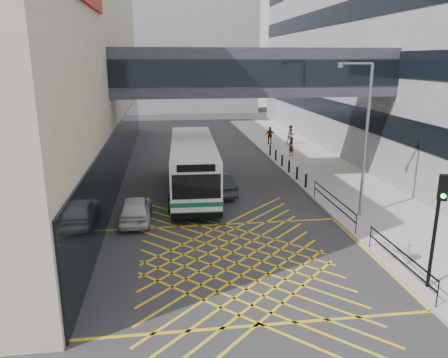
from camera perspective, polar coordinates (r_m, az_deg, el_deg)
name	(u,v)px	position (r m, az deg, el deg)	size (l,w,h in m)	color
ground	(237,263)	(18.79, 1.67, -10.93)	(120.00, 120.00, 0.00)	#333335
building_right	(444,41)	(48.66, 26.77, 15.83)	(24.09, 44.00, 20.00)	gray
building_far	(167,55)	(76.60, -7.40, 15.82)	(28.00, 16.00, 18.00)	gray
skybridge	(253,72)	(29.19, 3.84, 13.76)	(20.00, 4.10, 3.00)	#31363B
pavement	(320,169)	(34.72, 12.38, 1.32)	(6.00, 54.00, 0.16)	#A8A39A
box_junction	(237,263)	(18.78, 1.67, -10.92)	(12.00, 9.00, 0.01)	gold
bus	(193,165)	(27.99, -4.05, 1.88)	(3.33, 12.04, 3.35)	silver
car_white	(136,208)	(23.58, -11.47, -3.79)	(1.79, 4.38, 1.39)	silver
car_dark	(214,184)	(27.62, -1.29, -0.60)	(1.77, 4.53, 1.42)	#222327
car_silver	(207,166)	(32.30, -2.29, 1.71)	(1.85, 4.37, 1.36)	#95979D
traffic_light	(438,216)	(17.19, 26.19, -4.31)	(0.35, 0.52, 4.37)	black
street_lamp	(363,131)	(23.73, 17.72, 5.95)	(1.82, 0.47, 8.01)	slate
litter_bin	(403,252)	(19.76, 22.35, -8.83)	(0.52, 0.52, 0.90)	#ADA89E
kerb_railings	(359,222)	(21.76, 17.16, -5.34)	(0.05, 12.54, 1.00)	black
bollards	(286,163)	(33.76, 8.04, 2.05)	(0.14, 10.14, 0.90)	black
pedestrian_a	(291,147)	(38.41, 8.74, 4.21)	(0.65, 0.46, 1.64)	gray
pedestrian_b	(291,135)	(43.52, 8.73, 5.69)	(0.92, 0.53, 1.88)	gray
pedestrian_c	(270,135)	(43.50, 6.03, 5.68)	(1.02, 0.49, 1.73)	gray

